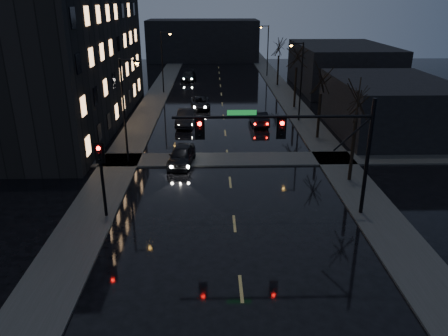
{
  "coord_description": "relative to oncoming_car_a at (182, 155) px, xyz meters",
  "views": [
    {
      "loc": [
        -1.19,
        -14.08,
        12.05
      ],
      "look_at": [
        -0.58,
        8.57,
        3.2
      ],
      "focal_mm": 35.0,
      "sensor_mm": 36.0,
      "label": 1
    }
  ],
  "objects": [
    {
      "name": "streetlight_l_far",
      "position": [
        -3.97,
        27.38,
        4.02
      ],
      "size": [
        1.53,
        0.28,
        8.0
      ],
      "color": "black",
      "rests_on": "ground"
    },
    {
      "name": "signal_mast",
      "position": [
        7.46,
        -8.62,
        4.12
      ],
      "size": [
        11.11,
        0.41,
        7.0
      ],
      "color": "black",
      "rests_on": "ground"
    },
    {
      "name": "sidewalk_cross",
      "position": [
        3.61,
        0.88,
        -0.69
      ],
      "size": [
        40.0,
        3.0,
        0.12
      ],
      "primitive_type": "cube",
      "color": "#2D2D2B",
      "rests_on": "ground"
    },
    {
      "name": "signal_pole_left",
      "position": [
        -3.89,
        -8.62,
        2.26
      ],
      "size": [
        0.35,
        0.41,
        4.53
      ],
      "color": "black",
      "rests_on": "ground"
    },
    {
      "name": "streetlight_r_far",
      "position": [
        11.19,
        40.38,
        4.02
      ],
      "size": [
        1.53,
        0.28,
        8.0
      ],
      "color": "black",
      "rests_on": "ground"
    },
    {
      "name": "oncoming_car_c",
      "position": [
        1.0,
        18.48,
        -0.1
      ],
      "size": [
        2.45,
        4.8,
        1.3
      ],
      "primitive_type": "imported",
      "rotation": [
        0.0,
        0.0,
        0.07
      ],
      "color": "black",
      "rests_on": "ground"
    },
    {
      "name": "commercial_right_far",
      "position": [
        20.61,
        30.38,
        2.25
      ],
      "size": [
        12.0,
        18.0,
        6.0
      ],
      "primitive_type": "cube",
      "color": "black",
      "rests_on": "ground"
    },
    {
      "name": "sidewalk_left",
      "position": [
        -4.89,
        17.38,
        -0.69
      ],
      "size": [
        3.0,
        140.0,
        0.12
      ],
      "primitive_type": "cube",
      "color": "#2D2D2B",
      "rests_on": "ground"
    },
    {
      "name": "apartment_block",
      "position": [
        -12.89,
        12.38,
        5.25
      ],
      "size": [
        12.0,
        30.0,
        12.0
      ],
      "primitive_type": "cube",
      "color": "black",
      "rests_on": "ground"
    },
    {
      "name": "ground",
      "position": [
        3.61,
        -17.62,
        -0.75
      ],
      "size": [
        160.0,
        160.0,
        0.0
      ],
      "primitive_type": "plane",
      "color": "black",
      "rests_on": "ground"
    },
    {
      "name": "tree_near",
      "position": [
        12.01,
        -3.62,
        5.47
      ],
      "size": [
        3.52,
        3.52,
        8.08
      ],
      "color": "black",
      "rests_on": "ground"
    },
    {
      "name": "oncoming_car_b",
      "position": [
        -0.24,
        11.2,
        0.04
      ],
      "size": [
        2.02,
        4.89,
        1.58
      ],
      "primitive_type": "imported",
      "rotation": [
        0.0,
        0.0,
        -0.07
      ],
      "color": "black",
      "rests_on": "ground"
    },
    {
      "name": "oncoming_car_d",
      "position": [
        -1.26,
        36.7,
        -0.05
      ],
      "size": [
        2.43,
        4.98,
        1.4
      ],
      "primitive_type": "imported",
      "rotation": [
        0.0,
        0.0,
        -0.1
      ],
      "color": "black",
      "rests_on": "ground"
    },
    {
      "name": "tree_mid_a",
      "position": [
        12.01,
        6.38,
        5.08
      ],
      "size": [
        3.3,
        3.3,
        7.58
      ],
      "color": "black",
      "rests_on": "ground"
    },
    {
      "name": "lead_car",
      "position": [
        7.1,
        11.13,
        -0.04
      ],
      "size": [
        1.8,
        4.41,
        1.42
      ],
      "primitive_type": "imported",
      "rotation": [
        0.0,
        0.0,
        3.21
      ],
      "color": "black",
      "rests_on": "ground"
    },
    {
      "name": "sidewalk_right",
      "position": [
        12.11,
        17.38,
        -0.69
      ],
      "size": [
        3.0,
        140.0,
        0.12
      ],
      "primitive_type": "cube",
      "color": "#2D2D2B",
      "rests_on": "ground"
    },
    {
      "name": "tree_far",
      "position": [
        12.01,
        32.38,
        5.31
      ],
      "size": [
        3.43,
        3.43,
        7.88
      ],
      "color": "black",
      "rests_on": "ground"
    },
    {
      "name": "commercial_right_near",
      "position": [
        19.11,
        8.38,
        1.75
      ],
      "size": [
        10.0,
        14.0,
        5.0
      ],
      "primitive_type": "cube",
      "color": "black",
      "rests_on": "ground"
    },
    {
      "name": "oncoming_car_a",
      "position": [
        0.0,
        0.0,
        0.0
      ],
      "size": [
        2.25,
        4.57,
        1.5
      ],
      "primitive_type": "imported",
      "rotation": [
        0.0,
        0.0,
        -0.11
      ],
      "color": "black",
      "rests_on": "ground"
    },
    {
      "name": "streetlight_l_near",
      "position": [
        -3.97,
        0.38,
        4.02
      ],
      "size": [
        1.53,
        0.28,
        8.0
      ],
      "color": "black",
      "rests_on": "ground"
    },
    {
      "name": "streetlight_r_mid",
      "position": [
        11.19,
        12.38,
        4.02
      ],
      "size": [
        1.53,
        0.28,
        8.0
      ],
      "color": "black",
      "rests_on": "ground"
    },
    {
      "name": "far_block",
      "position": [
        0.61,
        60.38,
        3.25
      ],
      "size": [
        22.0,
        10.0,
        8.0
      ],
      "primitive_type": "cube",
      "color": "black",
      "rests_on": "ground"
    },
    {
      "name": "tree_mid_b",
      "position": [
        12.01,
        18.38,
        5.86
      ],
      "size": [
        3.74,
        3.74,
        8.59
      ],
      "color": "black",
      "rests_on": "ground"
    }
  ]
}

